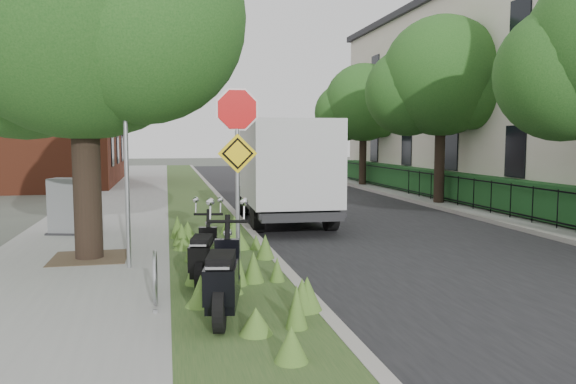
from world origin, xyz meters
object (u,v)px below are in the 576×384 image
scooter_far (223,287)px  utility_cabinet (70,207)px  scooter_near (203,260)px  box_truck (284,167)px  sign_assembly (237,144)px

scooter_far → utility_cabinet: bearing=112.1°
scooter_near → box_truck: (2.70, 6.68, 1.10)m
box_truck → utility_cabinet: bearing=-167.5°
sign_assembly → scooter_far: sign_assembly is taller
sign_assembly → scooter_near: 1.93m
scooter_near → scooter_far: bearing=-86.0°
scooter_far → box_truck: (2.57, 8.50, 1.06)m
scooter_near → scooter_far: 1.83m
scooter_near → sign_assembly: bearing=21.4°
sign_assembly → utility_cabinet: bearing=123.1°
scooter_near → scooter_far: scooter_far is taller
scooter_far → utility_cabinet: size_ratio=1.39×
scooter_near → scooter_far: (0.13, -1.82, 0.05)m
scooter_near → box_truck: size_ratio=0.30×
sign_assembly → utility_cabinet: 6.43m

